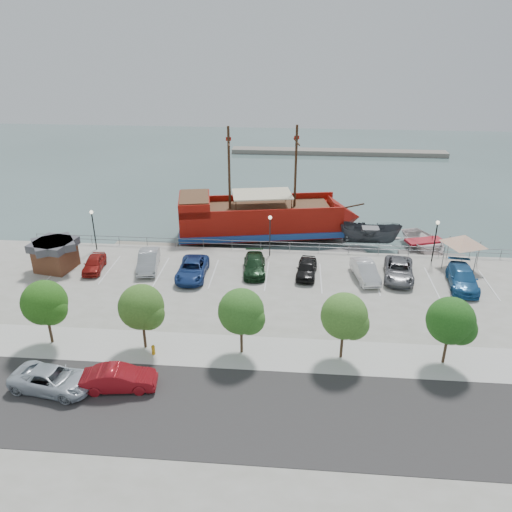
{
  "coord_description": "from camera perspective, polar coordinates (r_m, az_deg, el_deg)",
  "views": [
    {
      "loc": [
        2.52,
        -39.14,
        21.26
      ],
      "look_at": [
        -1.0,
        2.0,
        2.0
      ],
      "focal_mm": 35.0,
      "sensor_mm": 36.0,
      "label": 1
    }
  ],
  "objects": [
    {
      "name": "sidewalk",
      "position": [
        36.14,
        -0.04,
        -10.99
      ],
      "size": [
        100.0,
        4.0,
        0.05
      ],
      "primitive_type": "cube",
      "color": "silver",
      "rests_on": "land_slab"
    },
    {
      "name": "shed",
      "position": [
        50.76,
        -21.98,
        0.2
      ],
      "size": [
        4.07,
        4.07,
        2.86
      ],
      "rotation": [
        0.0,
        0.0,
        -0.19
      ],
      "color": "brown",
      "rests_on": "land_slab"
    },
    {
      "name": "parked_car_a",
      "position": [
        49.59,
        -18.01,
        -0.8
      ],
      "size": [
        2.15,
        4.27,
        1.4
      ],
      "primitive_type": "imported",
      "rotation": [
        0.0,
        0.0,
        0.13
      ],
      "color": "maroon",
      "rests_on": "land_slab"
    },
    {
      "name": "far_shore",
      "position": [
        96.93,
        9.38,
        11.65
      ],
      "size": [
        40.0,
        3.0,
        0.8
      ],
      "primitive_type": "cube",
      "color": "gray",
      "rests_on": "ground"
    },
    {
      "name": "tree_b",
      "position": [
        38.33,
        -22.86,
        -5.1
      ],
      "size": [
        3.3,
        3.2,
        5.0
      ],
      "color": "#473321",
      "rests_on": "sidewalk"
    },
    {
      "name": "pirate_ship",
      "position": [
        56.54,
        1.98,
        4.23
      ],
      "size": [
        21.31,
        9.32,
        13.24
      ],
      "rotation": [
        0.0,
        0.0,
        0.19
      ],
      "color": "maroon",
      "rests_on": "ground"
    },
    {
      "name": "fire_hydrant",
      "position": [
        36.48,
        -11.66,
        -10.42
      ],
      "size": [
        0.27,
        0.27,
        0.78
      ],
      "rotation": [
        0.0,
        0.0,
        0.35
      ],
      "color": "#C48C12",
      "rests_on": "sidewalk"
    },
    {
      "name": "lamp_post_mid",
      "position": [
        49.24,
        1.61,
        3.16
      ],
      "size": [
        0.36,
        0.36,
        4.28
      ],
      "color": "black",
      "rests_on": "land_slab"
    },
    {
      "name": "street_van",
      "position": [
        35.12,
        -22.25,
        -12.93
      ],
      "size": [
        5.69,
        3.26,
        1.49
      ],
      "primitive_type": "imported",
      "rotation": [
        0.0,
        0.0,
        1.42
      ],
      "color": "#B4BFC9",
      "rests_on": "street"
    },
    {
      "name": "patrol_boat",
      "position": [
        55.73,
        12.88,
        2.23
      ],
      "size": [
        6.86,
        3.42,
        2.54
      ],
      "primitive_type": "imported",
      "rotation": [
        0.0,
        0.0,
        1.42
      ],
      "color": "#3C3F45",
      "rests_on": "ground"
    },
    {
      "name": "parked_car_h",
      "position": [
        47.83,
        22.55,
        -2.36
      ],
      "size": [
        2.91,
        5.87,
        1.64
      ],
      "primitive_type": "imported",
      "rotation": [
        0.0,
        0.0,
        -0.11
      ],
      "color": "#215B94",
      "rests_on": "land_slab"
    },
    {
      "name": "land_slab",
      "position": [
        28.51,
        -2.14,
        -25.07
      ],
      "size": [
        100.0,
        58.0,
        1.2
      ],
      "primitive_type": "cube",
      "color": "gray",
      "rests_on": "ground"
    },
    {
      "name": "tree_d",
      "position": [
        34.33,
        -1.48,
        -6.55
      ],
      "size": [
        3.3,
        3.2,
        5.0
      ],
      "color": "#473321",
      "rests_on": "sidewalk"
    },
    {
      "name": "dock_west",
      "position": [
        55.55,
        -12.51,
        0.98
      ],
      "size": [
        7.0,
        2.07,
        0.4
      ],
      "primitive_type": "cube",
      "rotation": [
        0.0,
        0.0,
        -0.01
      ],
      "color": "gray",
      "rests_on": "ground"
    },
    {
      "name": "tree_e",
      "position": [
        34.36,
        10.29,
        -6.97
      ],
      "size": [
        3.3,
        3.2,
        5.0
      ],
      "color": "#473321",
      "rests_on": "sidewalk"
    },
    {
      "name": "parked_car_b",
      "position": [
        48.47,
        -12.2,
        -0.52
      ],
      "size": [
        2.58,
        5.27,
        1.66
      ],
      "primitive_type": "imported",
      "rotation": [
        0.0,
        0.0,
        0.17
      ],
      "color": "#A1A5A8",
      "rests_on": "land_slab"
    },
    {
      "name": "parked_car_e",
      "position": [
        46.35,
        5.81,
        -1.39
      ],
      "size": [
        2.18,
        4.56,
        1.5
      ],
      "primitive_type": "imported",
      "rotation": [
        0.0,
        0.0,
        -0.09
      ],
      "color": "black",
      "rests_on": "land_slab"
    },
    {
      "name": "parked_car_g",
      "position": [
        47.48,
        16.01,
        -1.6
      ],
      "size": [
        3.34,
        5.88,
        1.55
      ],
      "primitive_type": "imported",
      "rotation": [
        0.0,
        0.0,
        -0.14
      ],
      "color": "slate",
      "rests_on": "land_slab"
    },
    {
      "name": "ground",
      "position": [
        45.09,
        1.05,
        -4.58
      ],
      "size": [
        160.0,
        160.0,
        0.0
      ],
      "primitive_type": "plane",
      "color": "#415B57"
    },
    {
      "name": "dock_east",
      "position": [
        55.02,
        19.5,
        -0.16
      ],
      "size": [
        6.96,
        2.5,
        0.39
      ],
      "primitive_type": "cube",
      "rotation": [
        0.0,
        0.0,
        -0.08
      ],
      "color": "slate",
      "rests_on": "ground"
    },
    {
      "name": "lamp_post_right",
      "position": [
        50.99,
        19.88,
        2.4
      ],
      "size": [
        0.36,
        0.36,
        4.28
      ],
      "color": "black",
      "rests_on": "land_slab"
    },
    {
      "name": "canopy_tent",
      "position": [
        50.73,
        22.78,
        2.23
      ],
      "size": [
        5.99,
        5.99,
        3.79
      ],
      "rotation": [
        0.0,
        0.0,
        -0.42
      ],
      "color": "slate",
      "rests_on": "land_slab"
    },
    {
      "name": "parked_car_f",
      "position": [
        46.57,
        12.39,
        -1.69
      ],
      "size": [
        2.52,
        5.03,
        1.58
      ],
      "primitive_type": "imported",
      "rotation": [
        0.0,
        0.0,
        0.18
      ],
      "color": "silver",
      "rests_on": "land_slab"
    },
    {
      "name": "seawall_railing",
      "position": [
        51.37,
        1.66,
        1.2
      ],
      "size": [
        50.0,
        0.06,
        1.0
      ],
      "color": "slate",
      "rests_on": "land_slab"
    },
    {
      "name": "street_sedan",
      "position": [
        33.8,
        -15.39,
        -13.35
      ],
      "size": [
        4.9,
        2.26,
        1.56
      ],
      "primitive_type": "imported",
      "rotation": [
        0.0,
        0.0,
        1.7
      ],
      "color": "maroon",
      "rests_on": "street"
    },
    {
      "name": "street",
      "position": [
        31.51,
        -1.03,
        -17.39
      ],
      "size": [
        100.0,
        8.0,
        0.04
      ],
      "primitive_type": "cube",
      "color": "#312F2E",
      "rests_on": "land_slab"
    },
    {
      "name": "lamp_post_left",
      "position": [
        53.28,
        -18.14,
        3.62
      ],
      "size": [
        0.36,
        0.36,
        4.28
      ],
      "color": "black",
      "rests_on": "land_slab"
    },
    {
      "name": "parked_car_d",
      "position": [
        46.75,
        -0.18,
        -1.04
      ],
      "size": [
        2.46,
        5.15,
        1.45
      ],
      "primitive_type": "imported",
      "rotation": [
        0.0,
        0.0,
        0.09
      ],
      "color": "black",
      "rests_on": "land_slab"
    },
    {
      "name": "dock_mid",
      "position": [
        53.31,
        9.05,
        0.22
      ],
      "size": [
        6.68,
        4.25,
        0.37
      ],
      "primitive_type": "cube",
      "rotation": [
        0.0,
        0.0,
        0.4
      ],
      "color": "gray",
      "rests_on": "ground"
    },
    {
      "name": "parked_car_c",
      "position": [
        46.27,
        -7.3,
        -1.5
      ],
      "size": [
        2.69,
        5.58,
        1.53
      ],
      "primitive_type": "imported",
      "rotation": [
        0.0,
        0.0,
        0.03
      ],
      "color": "navy",
      "rests_on": "land_slab"
    },
    {
      "name": "tree_f",
      "position": [
        35.78,
        21.59,
        -7.1
      ],
      "size": [
        3.3,
        3.2,
        5.0
      ],
      "color": "#473321",
      "rests_on": "sidewalk"
    },
    {
      "name": "tree_c",
      "position": [
        35.7,
        -12.78,
        -5.89
      ],
      "size": [
        3.3,
        3.2,
        5.0
      ],
      "color": "#473321",
      "rests_on": "sidewalk"
    },
    {
      "name": "speedboat",
      "position": [
        56.68,
        18.66,
        1.29
      ],
      "size": [
        6.85,
        8.12,
        1.44
      ],
      "primitive_type": "imported",
      "rotation": [
        0.0,
        0.0,
        0.31
      ],
      "color": "silver",
      "rests_on": "ground"
    }
  ]
}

